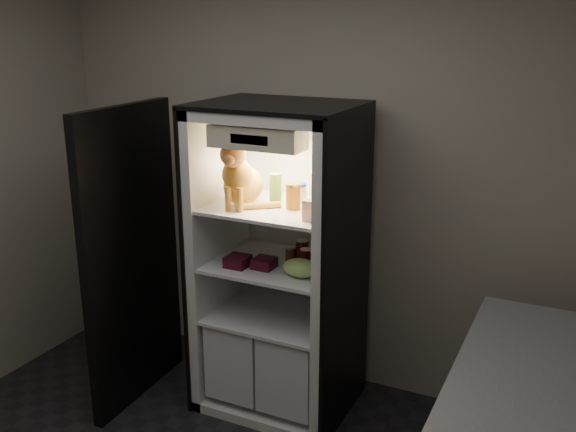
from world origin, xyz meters
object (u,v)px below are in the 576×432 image
object	(u,v)px
soda_can_b	(314,260)
condiment_jar	(291,254)
salsa_jar	(293,196)
parmesan_shaker	(275,189)
soda_can_a	(302,251)
grape_bag	(300,268)
cream_carton	(310,210)
mayo_tub	(299,193)
tabby_cat	(240,179)
refrigerator	(281,282)
berry_box_left	(238,261)
berry_box_right	(264,263)
soda_can_c	(305,259)
pepper_jar	(322,189)

from	to	relation	value
soda_can_b	condiment_jar	xyz separation A→B (m)	(-0.18, 0.08, -0.02)
salsa_jar	parmesan_shaker	bearing A→B (deg)	164.70
soda_can_a	grape_bag	world-z (taller)	soda_can_a
cream_carton	soda_can_a	world-z (taller)	cream_carton
parmesan_shaker	mayo_tub	distance (m)	0.15
salsa_jar	tabby_cat	bearing A→B (deg)	-166.39
cream_carton	grape_bag	distance (m)	0.37
parmesan_shaker	condiment_jar	xyz separation A→B (m)	(0.08, 0.04, -0.40)
refrigerator	salsa_jar	distance (m)	0.59
refrigerator	salsa_jar	bearing A→B (deg)	-34.16
tabby_cat	berry_box_left	world-z (taller)	tabby_cat
soda_can_b	berry_box_right	xyz separation A→B (m)	(-0.27, -0.09, -0.03)
soda_can_a	grape_bag	size ratio (longest dim) A/B	0.67
salsa_jar	soda_can_c	size ratio (longest dim) A/B	1.22
mayo_tub	soda_can_a	xyz separation A→B (m)	(0.04, -0.05, -0.34)
parmesan_shaker	mayo_tub	xyz separation A→B (m)	(0.10, 0.11, -0.03)
mayo_tub	soda_can_c	world-z (taller)	mayo_tub
condiment_jar	grape_bag	xyz separation A→B (m)	(0.15, -0.19, 0.01)
refrigerator	tabby_cat	world-z (taller)	refrigerator
mayo_tub	berry_box_left	bearing A→B (deg)	-133.39
tabby_cat	soda_can_c	world-z (taller)	tabby_cat
tabby_cat	grape_bag	size ratio (longest dim) A/B	2.10
berry_box_left	cream_carton	bearing A→B (deg)	-2.85
tabby_cat	grape_bag	distance (m)	0.61
parmesan_shaker	condiment_jar	world-z (taller)	parmesan_shaker
refrigerator	soda_can_a	distance (m)	0.26
soda_can_c	condiment_jar	distance (m)	0.15
refrigerator	tabby_cat	bearing A→B (deg)	-139.53
tabby_cat	soda_can_a	distance (m)	0.57
berry_box_right	pepper_jar	bearing A→B (deg)	32.79
condiment_jar	grape_bag	bearing A→B (deg)	-51.61
condiment_jar	soda_can_c	bearing A→B (deg)	-30.82
berry_box_left	berry_box_right	size ratio (longest dim) A/B	1.06
cream_carton	berry_box_left	xyz separation A→B (m)	(-0.47, 0.02, -0.37)
refrigerator	berry_box_right	xyz separation A→B (m)	(-0.02, -0.17, 0.18)
condiment_jar	salsa_jar	bearing A→B (deg)	-56.29
pepper_jar	soda_can_c	distance (m)	0.41
mayo_tub	berry_box_right	xyz separation A→B (m)	(-0.11, -0.23, -0.38)
tabby_cat	grape_bag	xyz separation A→B (m)	(0.40, -0.04, -0.46)
parmesan_shaker	soda_can_b	xyz separation A→B (m)	(0.26, -0.04, -0.38)
soda_can_b	soda_can_c	distance (m)	0.05
refrigerator	grape_bag	distance (m)	0.36
pepper_jar	soda_can_a	xyz separation A→B (m)	(-0.12, 0.00, -0.39)
soda_can_a	soda_can_b	bearing A→B (deg)	-38.73
tabby_cat	pepper_jar	world-z (taller)	tabby_cat
soda_can_c	pepper_jar	bearing A→B (deg)	56.98
refrigerator	soda_can_b	distance (m)	0.34
mayo_tub	condiment_jar	world-z (taller)	mayo_tub
cream_carton	berry_box_left	world-z (taller)	cream_carton
mayo_tub	refrigerator	bearing A→B (deg)	-145.71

